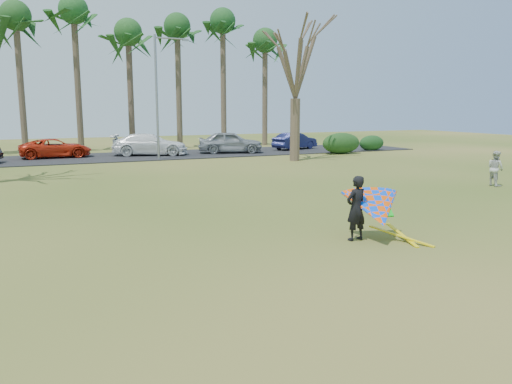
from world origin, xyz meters
name	(u,v)px	position (x,y,z in m)	size (l,w,h in m)	color
ground	(289,248)	(0.00, 0.00, 0.00)	(100.00, 100.00, 0.00)	#2A5212
parking_strip	(120,157)	(0.00, 25.00, 0.03)	(46.00, 7.00, 0.06)	black
palm_4	(16,18)	(-6.00, 31.00, 9.85)	(4.84, 4.84, 11.54)	#493B2C
palm_5	(73,12)	(-2.00, 31.00, 10.52)	(4.84, 4.84, 12.24)	brown
palm_6	(128,34)	(2.00, 31.00, 9.17)	(4.84, 4.84, 10.84)	#4D3D2E
palm_7	(177,28)	(6.00, 31.00, 9.85)	(4.84, 4.84, 11.54)	#4F412F
palm_8	(223,23)	(10.00, 31.00, 10.52)	(4.84, 4.84, 12.24)	brown
palm_9	(265,42)	(14.00, 31.00, 9.17)	(4.84, 4.84, 10.84)	#4F402F
bare_tree_right	(296,57)	(10.00, 18.00, 6.57)	(6.27, 6.27, 9.21)	#4B3C2D
streetlight	(159,91)	(2.16, 22.00, 4.46)	(2.28, 0.18, 8.00)	gray
hedge_near	(341,143)	(15.51, 20.85, 0.78)	(3.14, 1.42, 1.57)	#183B15
hedge_far	(372,143)	(19.17, 22.00, 0.62)	(2.23, 1.05, 1.24)	#153A17
car_2	(56,148)	(-4.11, 25.96, 0.70)	(2.14, 4.64, 1.29)	red
car_3	(150,144)	(2.13, 25.06, 0.83)	(2.15, 5.28, 1.53)	white
car_4	(230,142)	(8.01, 24.40, 0.87)	(1.91, 4.76, 1.62)	gray
car_5	(295,141)	(13.99, 25.26, 0.73)	(1.42, 4.07, 1.34)	#1A1F50
pedestrian_a	(495,168)	(12.95, 5.03, 0.78)	(0.76, 0.59, 1.55)	beige
kite_flyer	(374,209)	(2.34, -0.24, 0.85)	(2.13, 2.39, 2.02)	black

